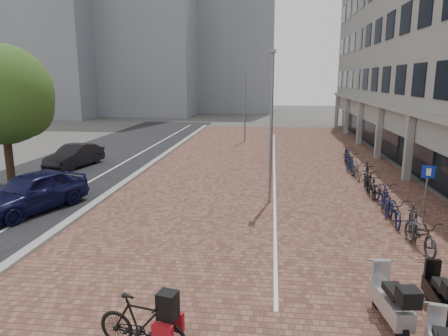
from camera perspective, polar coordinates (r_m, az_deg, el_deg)
ground at (r=12.63m, az=-3.19°, el=-11.54°), size 140.00×140.00×0.00m
plaza_brick at (r=23.93m, az=6.42°, el=-0.13°), size 14.50×42.00×0.04m
street_asphalt at (r=26.34m, az=-18.25°, el=0.45°), size 8.00×50.00×0.03m
curb at (r=24.95m, az=-10.10°, el=0.41°), size 0.35×42.00×0.14m
lane_line at (r=25.57m, az=-14.18°, el=0.39°), size 0.12×44.00×0.00m
parking_line at (r=23.93m, az=6.90°, el=-0.08°), size 0.10×30.00×0.00m
bg_towers at (r=63.13m, az=-9.04°, el=20.12°), size 33.00×23.00×32.00m
car_navy at (r=17.75m, az=-24.83°, el=-2.98°), size 3.33×4.95×1.57m
car_dark at (r=25.68m, az=-19.75°, el=1.56°), size 2.15×4.24×1.33m
hero_bike at (r=8.46m, az=-11.14°, el=-20.12°), size 1.94×0.94×1.32m
scooter_front at (r=9.66m, az=21.89°, el=-16.28°), size 0.78×1.83×1.22m
scooter_mid at (r=10.54m, az=27.37°, el=-14.79°), size 0.55×1.57×1.07m
parking_sign at (r=16.37m, az=26.00°, el=-2.19°), size 0.43×0.13×2.08m
lamp_near at (r=16.98m, az=6.48°, el=5.27°), size 0.12×0.12×6.12m
lamp_far at (r=33.91m, az=2.89°, el=8.19°), size 0.12×0.12×5.47m
street_tree at (r=21.75m, az=-27.64°, el=8.55°), size 4.56×4.56×6.64m
bike_row at (r=20.32m, az=19.17°, el=-1.47°), size 1.10×15.83×1.05m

